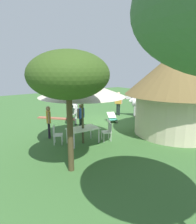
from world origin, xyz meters
TOP-DOWN VIEW (x-y plane):
  - ground_plane at (0.00, 0.00)m, footprint 36.00×36.00m
  - thatched_hut at (-1.63, 4.07)m, footprint 5.46×5.46m
  - shade_umbrella at (3.13, 2.26)m, footprint 3.99×3.99m
  - patio_dining_table at (3.13, 2.26)m, footprint 1.51×1.00m
  - patio_chair_east_end at (4.20, 1.60)m, footprint 0.59×0.60m
  - patio_chair_near_hut at (1.97, 2.73)m, footprint 0.55×0.57m
  - guest_beside_umbrella at (4.11, 0.60)m, footprint 0.36×0.56m
  - guest_behind_table at (2.18, 0.61)m, footprint 0.53×0.32m
  - standing_watcher at (-2.23, -1.01)m, footprint 0.40×0.58m
  - striped_lounge_chair at (-0.53, 0.21)m, footprint 0.81×0.96m
  - zebra_nearest_camera at (-3.37, 0.35)m, footprint 1.81×1.70m
  - zebra_by_umbrella at (1.64, -1.22)m, footprint 1.47×2.03m
  - acacia_tree_far_lawn at (4.93, 4.24)m, footprint 2.66×2.66m
  - brick_patio_kerb at (2.04, -2.81)m, footprint 2.05×2.39m

SIDE VIEW (x-z plane):
  - ground_plane at x=0.00m, z-range 0.00..0.00m
  - brick_patio_kerb at x=2.04m, z-range 0.00..0.08m
  - striped_lounge_chair at x=-0.53m, z-range -0.05..0.55m
  - patio_chair_east_end at x=4.20m, z-range 0.07..0.97m
  - patio_chair_near_hut at x=1.97m, z-range 0.07..0.97m
  - patio_dining_table at x=3.13m, z-range 0.29..1.03m
  - guest_behind_table at x=2.18m, z-range 0.16..1.70m
  - guest_beside_umbrella at x=4.11m, z-range 0.17..1.83m
  - zebra_by_umbrella at x=1.64m, z-range 0.24..1.80m
  - zebra_nearest_camera at x=-3.37m, z-range 0.24..1.82m
  - standing_watcher at x=-2.23m, z-range 0.18..1.95m
  - thatched_hut at x=-1.63m, z-range 0.28..4.86m
  - shade_umbrella at x=3.13m, z-range 1.13..4.14m
  - acacia_tree_far_lawn at x=4.93m, z-range 1.25..5.37m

